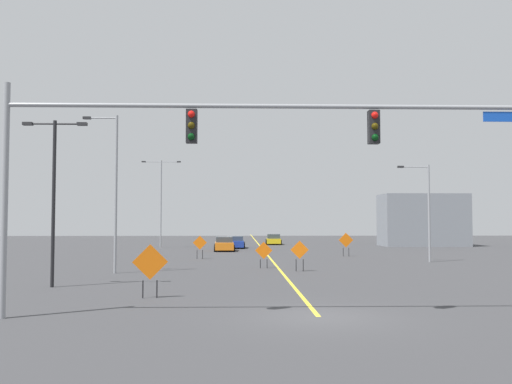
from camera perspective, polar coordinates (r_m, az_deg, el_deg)
The scene contains 16 objects.
ground at distance 18.01m, azimuth 6.30°, elevation -12.35°, with size 195.35×195.35×0.00m, color #38383A.
road_centre_stripe at distance 71.96m, azimuth 0.28°, elevation -5.29°, with size 0.16×108.53×0.01m.
traffic_signal_assembly at distance 17.80m, azimuth -5.64°, elevation 5.07°, with size 17.23×0.44×7.24m.
street_lamp_near_left at distance 27.16m, azimuth -19.63°, elevation 0.38°, with size 2.88×0.24×7.51m.
street_lamp_far_left at distance 43.01m, azimuth 16.70°, elevation -1.45°, with size 2.34×0.24×7.05m.
street_lamp_mid_right at distance 33.39m, azimuth -14.10°, elevation 0.57°, with size 2.00×0.24×9.02m.
street_lamp_near_right at distance 64.28m, azimuth -9.52°, elevation -0.43°, with size 4.36×0.24×9.76m.
construction_sign_left_shoulder at distance 44.91m, azimuth -5.66°, elevation -5.23°, with size 1.10×0.05×1.81m.
construction_sign_median_far at distance 48.45m, azimuth 9.01°, elevation -4.91°, with size 1.23×0.11×1.98m.
construction_sign_left_lane at distance 22.37m, azimuth -10.58°, elevation -7.14°, with size 1.35×0.25×2.06m.
construction_sign_median_near at distance 35.80m, azimuth 0.78°, elevation -6.02°, with size 1.08×0.05×1.66m.
construction_sign_right_lane at distance 33.72m, azimuth 4.40°, elevation -6.00°, with size 1.07×0.14×1.80m.
car_orange_approaching at distance 56.72m, azimuth -3.20°, elevation -5.26°, with size 2.14×4.61×1.40m.
car_blue_passing at distance 62.54m, azimuth -2.11°, elevation -5.06°, with size 2.14×4.42×1.31m.
car_yellow_distant at distance 72.25m, azimuth 1.77°, elevation -4.78°, with size 2.08×4.34×1.32m.
roadside_building_east at distance 70.73m, azimuth 16.38°, elevation -2.72°, with size 9.87×5.21×6.17m.
Camera 1 is at (-2.44, -17.60, 2.95)m, focal length 39.86 mm.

